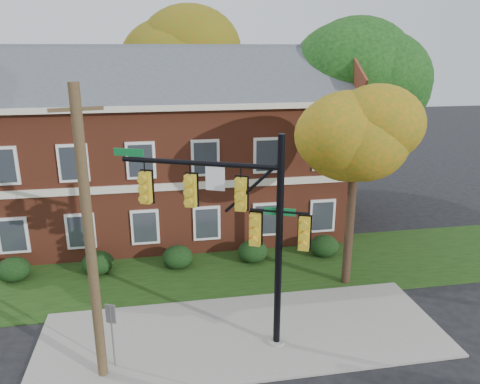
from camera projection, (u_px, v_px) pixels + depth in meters
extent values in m
plane|color=black|center=(249.00, 353.00, 15.44)|extent=(120.00, 120.00, 0.00)
cube|color=gray|center=(244.00, 334.00, 16.37)|extent=(14.00, 5.00, 0.08)
cube|color=#193811|center=(223.00, 270.00, 21.07)|extent=(30.00, 6.00, 0.04)
cube|color=brown|center=(170.00, 166.00, 25.34)|extent=(18.00, 8.00, 7.00)
cube|color=beige|center=(167.00, 98.00, 24.27)|extent=(18.80, 8.80, 0.24)
cube|color=beige|center=(174.00, 187.00, 21.56)|extent=(18.00, 0.12, 0.35)
ellipsoid|color=black|center=(14.00, 269.00, 20.07)|extent=(1.40, 1.26, 1.05)
ellipsoid|color=black|center=(98.00, 263.00, 20.66)|extent=(1.40, 1.26, 1.05)
ellipsoid|color=black|center=(177.00, 257.00, 21.25)|extent=(1.40, 1.26, 1.05)
ellipsoid|color=black|center=(253.00, 251.00, 21.83)|extent=(1.40, 1.26, 1.05)
ellipsoid|color=black|center=(324.00, 246.00, 22.42)|extent=(1.40, 1.26, 1.05)
cylinder|color=black|center=(350.00, 220.00, 19.18)|extent=(0.36, 0.36, 5.76)
ellipsoid|color=orange|center=(356.00, 133.00, 18.11)|extent=(4.25, 4.25, 3.60)
ellipsoid|color=orange|center=(377.00, 118.00, 17.69)|extent=(3.50, 3.50, 3.00)
cylinder|color=black|center=(354.00, 154.00, 28.12)|extent=(0.36, 0.36, 7.04)
ellipsoid|color=black|center=(360.00, 79.00, 26.82)|extent=(5.95, 5.95, 5.04)
ellipsoid|color=black|center=(379.00, 68.00, 26.29)|extent=(4.90, 4.90, 4.20)
cylinder|color=black|center=(181.00, 133.00, 32.93)|extent=(0.36, 0.36, 7.68)
ellipsoid|color=#9A4D0D|center=(178.00, 63.00, 31.50)|extent=(6.46, 6.46, 5.47)
ellipsoid|color=#9A4D0D|center=(192.00, 53.00, 30.95)|extent=(5.32, 5.32, 4.56)
cylinder|color=gray|center=(276.00, 342.00, 15.83)|extent=(0.58, 0.58, 0.17)
cylinder|color=black|center=(279.00, 247.00, 14.79)|extent=(0.30, 0.30, 7.22)
cylinder|color=black|center=(199.00, 163.00, 14.58)|extent=(4.80, 2.20, 0.17)
cylinder|color=black|center=(280.00, 212.00, 14.43)|extent=(1.74, 0.81, 0.08)
cube|color=gold|center=(146.00, 188.00, 15.27)|extent=(0.54, 0.46, 1.20)
cube|color=gold|center=(191.00, 191.00, 14.93)|extent=(0.54, 0.46, 1.20)
cube|color=gold|center=(241.00, 194.00, 14.57)|extent=(0.54, 0.46, 1.20)
cube|color=silver|center=(215.00, 179.00, 14.61)|extent=(0.58, 0.28, 0.77)
cube|color=#0D662B|center=(129.00, 152.00, 15.04)|extent=(0.96, 0.45, 0.25)
cube|color=gold|center=(255.00, 230.00, 14.80)|extent=(0.54, 0.46, 1.20)
cube|color=gold|center=(304.00, 234.00, 14.46)|extent=(0.54, 0.46, 1.20)
cube|color=#0D662B|center=(280.00, 212.00, 14.43)|extent=(0.92, 0.43, 0.24)
cylinder|color=#473921|center=(90.00, 243.00, 13.05)|extent=(0.36, 0.36, 8.82)
cube|color=#473921|center=(76.00, 109.00, 11.95)|extent=(1.36, 0.43, 0.10)
cylinder|color=slate|center=(113.00, 337.00, 14.40)|extent=(0.08, 0.08, 2.23)
cube|color=slate|center=(111.00, 314.00, 14.16)|extent=(0.31, 0.17, 0.63)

